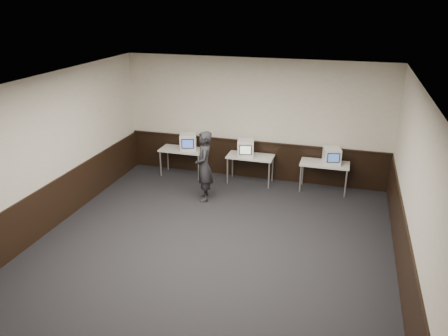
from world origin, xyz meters
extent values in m
plane|color=black|center=(0.00, 0.00, 0.00)|extent=(8.00, 8.00, 0.00)
plane|color=white|center=(0.00, 0.00, 3.20)|extent=(8.00, 8.00, 0.00)
plane|color=beige|center=(0.00, 4.00, 1.60)|extent=(7.00, 0.00, 7.00)
plane|color=beige|center=(0.00, -4.00, 1.60)|extent=(7.00, 0.00, 7.00)
plane|color=beige|center=(-3.50, 0.00, 1.60)|extent=(0.00, 8.00, 8.00)
plane|color=beige|center=(3.50, 0.00, 1.60)|extent=(0.00, 8.00, 8.00)
cube|color=black|center=(0.00, 3.98, 0.50)|extent=(6.98, 0.04, 1.00)
cube|color=black|center=(-3.48, 0.00, 0.50)|extent=(0.04, 7.98, 1.00)
cube|color=black|center=(3.48, 0.00, 0.50)|extent=(0.04, 7.98, 1.00)
cube|color=black|center=(0.00, 3.96, 1.02)|extent=(6.98, 0.06, 0.04)
cube|color=silver|center=(-1.90, 3.60, 0.73)|extent=(1.20, 0.60, 0.04)
cylinder|color=#999999|center=(-2.45, 3.35, 0.35)|extent=(0.04, 0.04, 0.71)
cylinder|color=#999999|center=(-1.35, 3.35, 0.35)|extent=(0.04, 0.04, 0.71)
cylinder|color=#999999|center=(-2.45, 3.85, 0.35)|extent=(0.04, 0.04, 0.71)
cylinder|color=#999999|center=(-1.35, 3.85, 0.35)|extent=(0.04, 0.04, 0.71)
cube|color=silver|center=(0.00, 3.60, 0.73)|extent=(1.20, 0.60, 0.04)
cylinder|color=#999999|center=(-0.55, 3.35, 0.35)|extent=(0.04, 0.04, 0.71)
cylinder|color=#999999|center=(0.55, 3.35, 0.35)|extent=(0.04, 0.04, 0.71)
cylinder|color=#999999|center=(-0.55, 3.85, 0.35)|extent=(0.04, 0.04, 0.71)
cylinder|color=#999999|center=(0.55, 3.85, 0.35)|extent=(0.04, 0.04, 0.71)
cube|color=silver|center=(1.90, 3.60, 0.73)|extent=(1.20, 0.60, 0.04)
cylinder|color=#999999|center=(1.35, 3.35, 0.35)|extent=(0.04, 0.04, 0.71)
cylinder|color=#999999|center=(2.45, 3.35, 0.35)|extent=(0.04, 0.04, 0.71)
cylinder|color=#999999|center=(1.35, 3.85, 0.35)|extent=(0.04, 0.04, 0.71)
cylinder|color=#999999|center=(2.45, 3.85, 0.35)|extent=(0.04, 0.04, 0.71)
cube|color=white|center=(-1.72, 3.60, 0.97)|extent=(0.56, 0.57, 0.44)
cube|color=black|center=(-1.65, 3.38, 0.99)|extent=(0.32, 0.12, 0.26)
cube|color=#3A55AD|center=(-1.65, 3.37, 0.99)|extent=(0.27, 0.09, 0.22)
cube|color=white|center=(-0.13, 3.57, 0.96)|extent=(0.50, 0.52, 0.42)
cube|color=black|center=(-0.08, 3.35, 0.98)|extent=(0.31, 0.08, 0.25)
cube|color=silver|center=(-0.08, 3.34, 0.98)|extent=(0.27, 0.06, 0.21)
cube|color=white|center=(2.05, 3.62, 0.95)|extent=(0.49, 0.50, 0.40)
cube|color=black|center=(2.10, 3.41, 0.97)|extent=(0.30, 0.09, 0.24)
cube|color=#385CA7|center=(2.10, 3.41, 0.97)|extent=(0.25, 0.06, 0.20)
imported|color=black|center=(-0.83, 2.28, 0.86)|extent=(0.60, 0.73, 1.72)
camera|label=1|loc=(2.33, -6.83, 4.62)|focal=35.00mm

